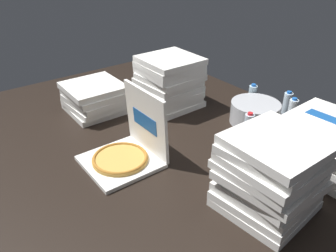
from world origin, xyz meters
name	(u,v)px	position (x,y,z in m)	size (l,w,h in m)	color
ground_plane	(156,150)	(0.00, 0.00, -0.01)	(3.20, 2.40, 0.02)	black
open_pizza_box	(128,149)	(0.00, -0.21, 0.09)	(0.42, 0.43, 0.44)	white
pizza_stack_left_near	(169,82)	(-0.48, 0.47, 0.20)	(0.45, 0.45, 0.40)	white
pizza_stack_right_far	(270,174)	(0.77, 0.15, 0.20)	(0.47, 0.47, 0.40)	white
pizza_stack_left_far	(324,144)	(0.74, 0.69, 0.16)	(0.46, 0.45, 0.32)	white
pizza_stack_right_mid	(96,98)	(-0.74, -0.05, 0.11)	(0.45, 0.45, 0.22)	white
ice_bucket	(255,113)	(0.14, 0.80, 0.08)	(0.36, 0.36, 0.16)	#B7BABF
water_bottle_0	(287,105)	(0.23, 1.05, 0.10)	(0.06, 0.06, 0.22)	silver
water_bottle_1	(248,128)	(0.29, 0.55, 0.10)	(0.06, 0.06, 0.22)	silver
water_bottle_2	(292,112)	(0.33, 0.98, 0.10)	(0.06, 0.06, 0.22)	white
water_bottle_3	(252,97)	(-0.02, 0.95, 0.10)	(0.06, 0.06, 0.22)	silver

